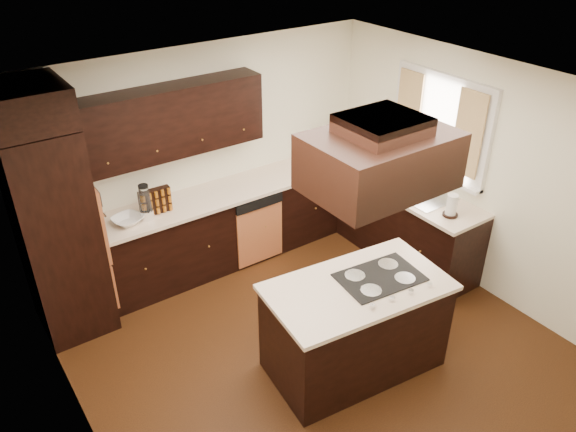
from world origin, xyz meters
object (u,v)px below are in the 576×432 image
object	(u,v)px
island	(355,328)
spice_rack	(155,201)
oven_column	(57,233)
range_hood	(379,161)

from	to	relation	value
island	spice_rack	bearing A→B (deg)	119.22
oven_column	spice_rack	bearing A→B (deg)	3.62
oven_column	spice_rack	world-z (taller)	oven_column
spice_rack	range_hood	bearing A→B (deg)	-68.11
island	spice_rack	world-z (taller)	spice_rack
oven_column	island	distance (m)	2.90
island	range_hood	size ratio (longest dim) A/B	1.45
island	oven_column	bearing A→B (deg)	138.94
oven_column	range_hood	xyz separation A→B (m)	(1.88, -2.25, 1.10)
range_hood	oven_column	bearing A→B (deg)	129.74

